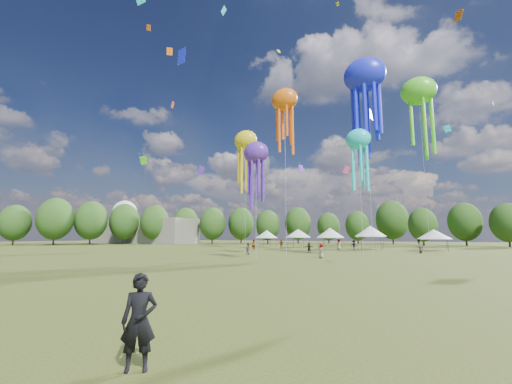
% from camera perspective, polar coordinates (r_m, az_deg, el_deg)
% --- Properties ---
extents(ground, '(300.00, 300.00, 0.00)m').
position_cam_1_polar(ground, '(15.45, -34.36, -15.92)').
color(ground, '#384416').
rests_on(ground, ground).
extents(observer_main, '(0.79, 0.74, 1.80)m').
position_cam_1_polar(observer_main, '(7.01, -20.11, -20.79)').
color(observer_main, black).
rests_on(observer_main, ground).
extents(spectator_near, '(0.89, 0.78, 1.56)m').
position_cam_1_polar(spectator_near, '(44.21, -1.42, -10.08)').
color(spectator_near, gray).
rests_on(spectator_near, ground).
extents(spectators_far, '(26.94, 23.89, 1.92)m').
position_cam_1_polar(spectators_far, '(54.66, 13.67, -9.32)').
color(spectators_far, gray).
rests_on(spectators_far, ground).
extents(festival_tents, '(38.35, 11.97, 4.39)m').
position_cam_1_polar(festival_tents, '(64.93, 14.28, -7.11)').
color(festival_tents, '#47474C').
rests_on(festival_tents, ground).
extents(show_kites, '(37.87, 31.63, 29.77)m').
position_cam_1_polar(show_kites, '(54.15, 14.84, 12.00)').
color(show_kites, orange).
rests_on(show_kites, ground).
extents(small_kites, '(68.62, 63.31, 46.44)m').
position_cam_1_polar(small_kites, '(57.02, 11.96, 20.29)').
color(small_kites, orange).
rests_on(small_kites, ground).
extents(treeline, '(201.57, 95.24, 13.43)m').
position_cam_1_polar(treeline, '(72.12, 13.72, -4.40)').
color(treeline, '#38281C').
rests_on(treeline, ground).
extents(hangar, '(40.00, 12.00, 8.00)m').
position_cam_1_polar(hangar, '(116.56, -19.68, -6.64)').
color(hangar, gray).
rests_on(hangar, ground).
extents(radome, '(9.00, 9.00, 16.00)m').
position_cam_1_polar(radome, '(132.72, -22.38, -4.01)').
color(radome, white).
rests_on(radome, ground).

